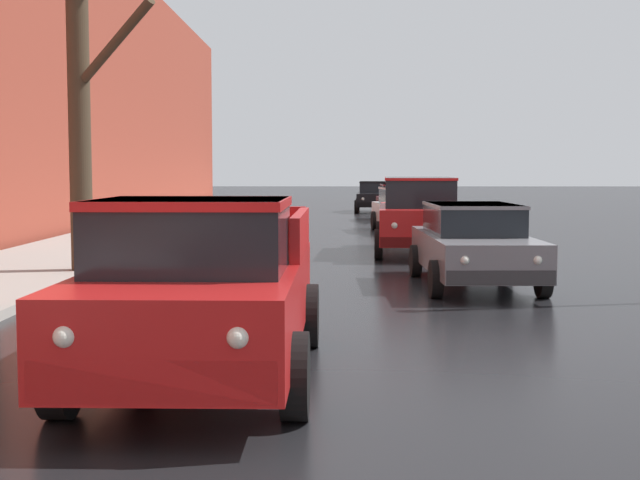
{
  "coord_description": "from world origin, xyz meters",
  "views": [
    {
      "loc": [
        -0.64,
        0.09,
        2.02
      ],
      "look_at": [
        -0.74,
        9.33,
        1.27
      ],
      "focal_mm": 48.83,
      "sensor_mm": 36.0,
      "label": 1
    }
  ],
  "objects_px": {
    "pickup_truck_red_approaching_near_lane": "(203,289)",
    "sedan_grey_parked_kerbside_close": "(473,242)",
    "sedan_white_parked_far_down_block": "(408,208)",
    "bare_tree_mid_block": "(82,98)",
    "suv_red_parked_kerbside_mid": "(418,212)",
    "sedan_maroon_queued_behind_truck": "(401,201)",
    "sedan_black_at_far_intersection": "(375,196)"
  },
  "relations": [
    {
      "from": "suv_red_parked_kerbside_mid",
      "to": "sedan_black_at_far_intersection",
      "type": "relative_size",
      "value": 1.17
    },
    {
      "from": "sedan_grey_parked_kerbside_close",
      "to": "sedan_maroon_queued_behind_truck",
      "type": "distance_m",
      "value": 18.98
    },
    {
      "from": "suv_red_parked_kerbside_mid",
      "to": "sedan_maroon_queued_behind_truck",
      "type": "distance_m",
      "value": 13.24
    },
    {
      "from": "bare_tree_mid_block",
      "to": "pickup_truck_red_approaching_near_lane",
      "type": "height_order",
      "value": "bare_tree_mid_block"
    },
    {
      "from": "pickup_truck_red_approaching_near_lane",
      "to": "bare_tree_mid_block",
      "type": "bearing_deg",
      "value": 113.18
    },
    {
      "from": "sedan_grey_parked_kerbside_close",
      "to": "sedan_white_parked_far_down_block",
      "type": "xyz_separation_m",
      "value": [
        0.03,
        12.98,
        -0.0
      ]
    },
    {
      "from": "bare_tree_mid_block",
      "to": "suv_red_parked_kerbside_mid",
      "type": "height_order",
      "value": "bare_tree_mid_block"
    },
    {
      "from": "bare_tree_mid_block",
      "to": "sedan_black_at_far_intersection",
      "type": "bearing_deg",
      "value": 74.92
    },
    {
      "from": "sedan_maroon_queued_behind_truck",
      "to": "suv_red_parked_kerbside_mid",
      "type": "bearing_deg",
      "value": -92.95
    },
    {
      "from": "sedan_white_parked_far_down_block",
      "to": "sedan_black_at_far_intersection",
      "type": "relative_size",
      "value": 1.04
    },
    {
      "from": "bare_tree_mid_block",
      "to": "pickup_truck_red_approaching_near_lane",
      "type": "relative_size",
      "value": 1.44
    },
    {
      "from": "sedan_grey_parked_kerbside_close",
      "to": "suv_red_parked_kerbside_mid",
      "type": "bearing_deg",
      "value": 93.67
    },
    {
      "from": "suv_red_parked_kerbside_mid",
      "to": "pickup_truck_red_approaching_near_lane",
      "type": "bearing_deg",
      "value": -104.86
    },
    {
      "from": "suv_red_parked_kerbside_mid",
      "to": "sedan_white_parked_far_down_block",
      "type": "bearing_deg",
      "value": 86.82
    },
    {
      "from": "sedan_black_at_far_intersection",
      "to": "bare_tree_mid_block",
      "type": "bearing_deg",
      "value": -105.08
    },
    {
      "from": "sedan_black_at_far_intersection",
      "to": "sedan_grey_parked_kerbside_close",
      "type": "bearing_deg",
      "value": -89.17
    },
    {
      "from": "pickup_truck_red_approaching_near_lane",
      "to": "sedan_maroon_queued_behind_truck",
      "type": "relative_size",
      "value": 1.26
    },
    {
      "from": "pickup_truck_red_approaching_near_lane",
      "to": "suv_red_parked_kerbside_mid",
      "type": "height_order",
      "value": "suv_red_parked_kerbside_mid"
    },
    {
      "from": "pickup_truck_red_approaching_near_lane",
      "to": "sedan_white_parked_far_down_block",
      "type": "relative_size",
      "value": 1.15
    },
    {
      "from": "bare_tree_mid_block",
      "to": "pickup_truck_red_approaching_near_lane",
      "type": "distance_m",
      "value": 8.83
    },
    {
      "from": "pickup_truck_red_approaching_near_lane",
      "to": "sedan_grey_parked_kerbside_close",
      "type": "xyz_separation_m",
      "value": [
        3.69,
        6.75,
        -0.13
      ]
    },
    {
      "from": "pickup_truck_red_approaching_near_lane",
      "to": "sedan_black_at_far_intersection",
      "type": "relative_size",
      "value": 1.19
    },
    {
      "from": "sedan_grey_parked_kerbside_close",
      "to": "bare_tree_mid_block",
      "type": "bearing_deg",
      "value": 171.55
    },
    {
      "from": "pickup_truck_red_approaching_near_lane",
      "to": "sedan_black_at_far_intersection",
      "type": "distance_m",
      "value": 32.68
    },
    {
      "from": "bare_tree_mid_block",
      "to": "suv_red_parked_kerbside_mid",
      "type": "bearing_deg",
      "value": 35.32
    },
    {
      "from": "pickup_truck_red_approaching_near_lane",
      "to": "sedan_maroon_queued_behind_truck",
      "type": "distance_m",
      "value": 26.05
    },
    {
      "from": "pickup_truck_red_approaching_near_lane",
      "to": "sedan_black_at_far_intersection",
      "type": "xyz_separation_m",
      "value": [
        3.32,
        32.51,
        -0.13
      ]
    },
    {
      "from": "sedan_white_parked_far_down_block",
      "to": "sedan_black_at_far_intersection",
      "type": "xyz_separation_m",
      "value": [
        -0.4,
        12.77,
        -0.0
      ]
    },
    {
      "from": "pickup_truck_red_approaching_near_lane",
      "to": "suv_red_parked_kerbside_mid",
      "type": "bearing_deg",
      "value": 75.14
    },
    {
      "from": "bare_tree_mid_block",
      "to": "sedan_maroon_queued_behind_truck",
      "type": "distance_m",
      "value": 19.55
    },
    {
      "from": "pickup_truck_red_approaching_near_lane",
      "to": "suv_red_parked_kerbside_mid",
      "type": "xyz_separation_m",
      "value": [
        3.32,
        12.52,
        0.11
      ]
    },
    {
      "from": "sedan_maroon_queued_behind_truck",
      "to": "sedan_white_parked_far_down_block",
      "type": "bearing_deg",
      "value": -92.67
    }
  ]
}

